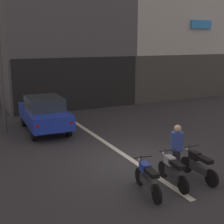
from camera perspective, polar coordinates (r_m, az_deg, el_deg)
The scene contains 9 objects.
ground_plane at distance 11.04m, azimuth 4.35°, elevation -9.23°, with size 120.00×120.00×0.00m, color #333338.
lane_centre_line at distance 16.21m, azimuth -6.60°, elevation -2.03°, with size 0.20×18.00×0.01m, color silver.
building_mid_block at distance 23.04m, azimuth -10.33°, elevation 18.49°, with size 8.17×8.63×12.99m.
building_far_right at distance 26.90m, azimuth 8.67°, elevation 18.74°, with size 10.75×8.65×13.96m.
car_blue_crossing_near at distance 14.86m, azimuth -12.34°, elevation -0.11°, with size 1.92×4.17×1.64m.
motorcycle_blue_row_leftmost at distance 8.81m, azimuth 6.52°, elevation -11.96°, with size 0.55×1.66×0.98m.
motorcycle_silver_row_left_mid at distance 9.41m, azimuth 11.07°, elevation -10.45°, with size 0.55×1.67×0.98m.
motorcycle_black_row_centre at distance 9.97m, azimuth 15.57°, elevation -9.34°, with size 0.55×1.67×0.98m.
person_by_motorcycles at distance 9.86m, azimuth 11.78°, elevation -6.91°, with size 0.42×0.37×1.67m.
Camera 1 is at (-5.31, -8.75, 4.14)m, focal length 49.80 mm.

